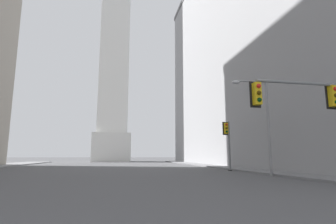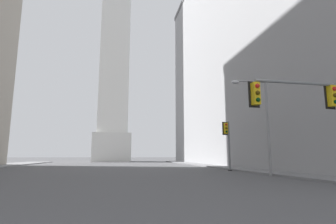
# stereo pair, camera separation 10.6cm
# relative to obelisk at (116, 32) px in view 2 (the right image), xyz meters

# --- Properties ---
(sidewalk_right) EXTENTS (5.00, 74.96, 0.15)m
(sidewalk_right) POSITION_rel_obelisk_xyz_m (15.00, -39.98, -32.68)
(sidewalk_right) COLOR slate
(sidewalk_right) RESTS_ON ground_plane
(building_right) EXTENTS (28.10, 54.59, 36.74)m
(building_right) POSITION_rel_obelisk_xyz_m (28.84, -29.90, -14.37)
(building_right) COLOR #9E9EA0
(building_right) RESTS_ON ground_plane
(obelisk) EXTENTS (8.65, 8.65, 68.67)m
(obelisk) POSITION_rel_obelisk_xyz_m (0.00, 0.00, 0.00)
(obelisk) COLOR silver
(obelisk) RESTS_ON ground_plane
(traffic_light_mid_right) EXTENTS (0.77, 0.50, 4.86)m
(traffic_light_mid_right) POSITION_rel_obelisk_xyz_m (11.97, -39.59, -29.54)
(traffic_light_mid_right) COLOR slate
(traffic_light_mid_right) RESTS_ON ground_plane
(traffic_light_near_right) EXTENTS (5.10, 0.50, 5.22)m
(traffic_light_near_right) POSITION_rel_obelisk_xyz_m (10.64, -52.74, -28.77)
(traffic_light_near_right) COLOR slate
(traffic_light_near_right) RESTS_ON ground_plane
(street_lamp) EXTENTS (2.90, 0.36, 7.19)m
(street_lamp) POSITION_rel_obelisk_xyz_m (11.77, -46.36, -28.26)
(street_lamp) COLOR gray
(street_lamp) RESTS_ON ground_plane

